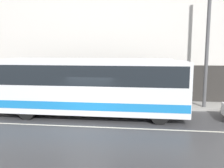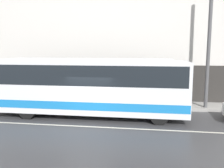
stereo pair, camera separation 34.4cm
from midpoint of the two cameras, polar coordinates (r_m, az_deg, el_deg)
ground_plane at (r=13.21m, az=-6.53°, el=-9.68°), size 60.00×60.00×0.00m
sidewalk at (r=18.08m, az=-2.68°, el=-4.43°), size 60.00×2.34×0.16m
building_facade at (r=19.00m, az=-2.11°, el=13.56°), size 60.00×0.35×12.01m
lane_stripe at (r=13.21m, az=-6.53°, el=-9.66°), size 54.00×0.14×0.01m
transit_bus at (r=14.73m, az=-6.17°, el=-0.08°), size 11.48×2.52×3.43m
utility_pole_near at (r=17.28m, az=20.40°, el=8.33°), size 0.23×0.23×8.14m
pedestrian_waiting at (r=18.51m, az=-12.99°, el=-1.71°), size 0.36×0.36×1.62m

